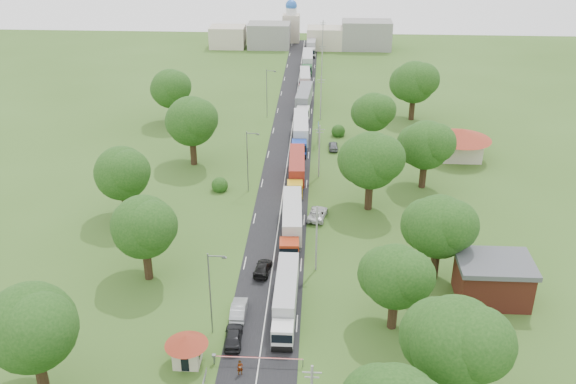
# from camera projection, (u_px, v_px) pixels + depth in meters

# --- Properties ---
(ground) EXTENTS (260.00, 260.00, 0.00)m
(ground) POSITION_uv_depth(u_px,v_px,m) (276.00, 240.00, 87.27)
(ground) COLOR #35551C
(ground) RESTS_ON ground
(road) EXTENTS (8.00, 200.00, 0.04)m
(road) POSITION_uv_depth(u_px,v_px,m) (285.00, 179.00, 105.19)
(road) COLOR black
(road) RESTS_ON ground
(boom_barrier) EXTENTS (9.22, 0.35, 1.18)m
(boom_barrier) POSITION_uv_depth(u_px,v_px,m) (245.00, 358.00, 64.53)
(boom_barrier) COLOR slate
(boom_barrier) RESTS_ON ground
(guard_booth) EXTENTS (4.40, 4.40, 3.45)m
(guard_booth) POSITION_uv_depth(u_px,v_px,m) (187.00, 346.00, 64.26)
(guard_booth) COLOR beige
(guard_booth) RESTS_ON ground
(info_sign) EXTENTS (0.12, 3.10, 4.10)m
(info_sign) POSITION_uv_depth(u_px,v_px,m) (318.00, 130.00, 117.06)
(info_sign) COLOR slate
(info_sign) RESTS_ON ground
(pole_1) EXTENTS (1.60, 0.24, 9.00)m
(pole_1) POSITION_uv_depth(u_px,v_px,m) (317.00, 237.00, 78.65)
(pole_1) COLOR gray
(pole_1) RESTS_ON ground
(pole_2) EXTENTS (1.60, 0.24, 9.00)m
(pole_2) POSITION_uv_depth(u_px,v_px,m) (319.00, 150.00, 103.75)
(pole_2) COLOR gray
(pole_2) RESTS_ON ground
(pole_3) EXTENTS (1.60, 0.24, 9.00)m
(pole_3) POSITION_uv_depth(u_px,v_px,m) (321.00, 97.00, 128.85)
(pole_3) COLOR gray
(pole_3) RESTS_ON ground
(pole_4) EXTENTS (1.60, 0.24, 9.00)m
(pole_4) POSITION_uv_depth(u_px,v_px,m) (322.00, 62.00, 153.95)
(pole_4) COLOR gray
(pole_4) RESTS_ON ground
(pole_5) EXTENTS (1.60, 0.24, 9.00)m
(pole_5) POSITION_uv_depth(u_px,v_px,m) (323.00, 36.00, 179.04)
(pole_5) COLOR gray
(pole_5) RESTS_ON ground
(lamp_0) EXTENTS (2.03, 0.22, 10.00)m
(lamp_0) POSITION_uv_depth(u_px,v_px,m) (211.00, 290.00, 67.16)
(lamp_0) COLOR slate
(lamp_0) RESTS_ON ground
(lamp_1) EXTENTS (2.03, 0.22, 10.00)m
(lamp_1) POSITION_uv_depth(u_px,v_px,m) (248.00, 159.00, 98.53)
(lamp_1) COLOR slate
(lamp_1) RESTS_ON ground
(lamp_2) EXTENTS (2.03, 0.22, 10.00)m
(lamp_2) POSITION_uv_depth(u_px,v_px,m) (267.00, 91.00, 129.90)
(lamp_2) COLOR slate
(lamp_2) RESTS_ON ground
(tree_1) EXTENTS (9.60, 9.60, 12.05)m
(tree_1) POSITION_uv_depth(u_px,v_px,m) (456.00, 341.00, 56.17)
(tree_1) COLOR #382616
(tree_1) RESTS_ON ground
(tree_2) EXTENTS (8.00, 8.00, 10.10)m
(tree_2) POSITION_uv_depth(u_px,v_px,m) (396.00, 276.00, 67.66)
(tree_2) COLOR #382616
(tree_2) RESTS_ON ground
(tree_3) EXTENTS (8.80, 8.80, 11.07)m
(tree_3) POSITION_uv_depth(u_px,v_px,m) (439.00, 226.00, 76.06)
(tree_3) COLOR #382616
(tree_3) RESTS_ON ground
(tree_4) EXTENTS (9.60, 9.60, 12.05)m
(tree_4) POSITION_uv_depth(u_px,v_px,m) (371.00, 160.00, 92.28)
(tree_4) COLOR #382616
(tree_4) RESTS_ON ground
(tree_5) EXTENTS (8.80, 8.80, 11.07)m
(tree_5) POSITION_uv_depth(u_px,v_px,m) (426.00, 145.00, 99.26)
(tree_5) COLOR #382616
(tree_5) RESTS_ON ground
(tree_6) EXTENTS (8.00, 8.00, 10.10)m
(tree_6) POSITION_uv_depth(u_px,v_px,m) (373.00, 112.00, 115.11)
(tree_6) COLOR #382616
(tree_6) RESTS_ON ground
(tree_7) EXTENTS (9.60, 9.60, 12.05)m
(tree_7) POSITION_uv_depth(u_px,v_px,m) (414.00, 82.00, 127.58)
(tree_7) COLOR #382616
(tree_7) RESTS_ON ground
(tree_9) EXTENTS (9.60, 9.60, 12.05)m
(tree_9) POSITION_uv_depth(u_px,v_px,m) (32.00, 326.00, 58.07)
(tree_9) COLOR #382616
(tree_9) RESTS_ON ground
(tree_10) EXTENTS (8.80, 8.80, 11.07)m
(tree_10) POSITION_uv_depth(u_px,v_px,m) (144.00, 226.00, 76.01)
(tree_10) COLOR #382616
(tree_10) RESTS_ON ground
(tree_11) EXTENTS (8.80, 8.80, 11.07)m
(tree_11) POSITION_uv_depth(u_px,v_px,m) (122.00, 173.00, 89.80)
(tree_11) COLOR #382616
(tree_11) RESTS_ON ground
(tree_12) EXTENTS (9.60, 9.60, 12.05)m
(tree_12) POSITION_uv_depth(u_px,v_px,m) (191.00, 121.00, 107.17)
(tree_12) COLOR #382616
(tree_12) RESTS_ON ground
(tree_13) EXTENTS (8.80, 8.80, 11.07)m
(tree_13) POSITION_uv_depth(u_px,v_px,m) (171.00, 88.00, 125.76)
(tree_13) COLOR #382616
(tree_13) RESTS_ON ground
(house_brick) EXTENTS (8.60, 6.60, 5.20)m
(house_brick) POSITION_uv_depth(u_px,v_px,m) (493.00, 279.00, 74.05)
(house_brick) COLOR maroon
(house_brick) RESTS_ON ground
(house_cream) EXTENTS (10.08, 10.08, 5.80)m
(house_cream) POSITION_uv_depth(u_px,v_px,m) (461.00, 139.00, 111.06)
(house_cream) COLOR beige
(house_cream) RESTS_ON ground
(distant_town) EXTENTS (52.00, 8.00, 8.00)m
(distant_town) POSITION_uv_depth(u_px,v_px,m) (306.00, 36.00, 184.29)
(distant_town) COLOR gray
(distant_town) RESTS_ON ground
(church) EXTENTS (5.00, 5.00, 12.30)m
(church) POSITION_uv_depth(u_px,v_px,m) (291.00, 23.00, 190.86)
(church) COLOR beige
(church) RESTS_ON ground
(truck_0) EXTENTS (2.41, 13.87, 3.85)m
(truck_0) POSITION_uv_depth(u_px,v_px,m) (286.00, 297.00, 72.02)
(truck_0) COLOR white
(truck_0) RESTS_ON ground
(truck_1) EXTENTS (3.13, 15.05, 4.16)m
(truck_1) POSITION_uv_depth(u_px,v_px,m) (292.00, 221.00, 87.46)
(truck_1) COLOR #A22F12
(truck_1) RESTS_ON ground
(truck_2) EXTENTS (2.83, 14.25, 3.94)m
(truck_2) POSITION_uv_depth(u_px,v_px,m) (297.00, 170.00, 103.25)
(truck_2) COLOR gold
(truck_2) RESTS_ON ground
(truck_3) EXTENTS (3.11, 15.65, 4.33)m
(truck_3) POSITION_uv_depth(u_px,v_px,m) (301.00, 131.00, 118.28)
(truck_3) COLOR #1B3BA3
(truck_3) RESTS_ON ground
(truck_4) EXTENTS (3.41, 15.66, 4.32)m
(truck_4) POSITION_uv_depth(u_px,v_px,m) (304.00, 100.00, 134.88)
(truck_4) COLOR silver
(truck_4) RESTS_ON ground
(truck_5) EXTENTS (2.77, 13.52, 3.74)m
(truck_5) POSITION_uv_depth(u_px,v_px,m) (305.00, 80.00, 149.13)
(truck_5) COLOR red
(truck_5) RESTS_ON ground
(truck_6) EXTENTS (2.78, 14.67, 4.06)m
(truck_6) POSITION_uv_depth(u_px,v_px,m) (308.00, 61.00, 164.07)
(truck_6) COLOR #215A2C
(truck_6) RESTS_ON ground
(truck_7) EXTENTS (2.54, 13.80, 3.82)m
(truck_7) POSITION_uv_depth(u_px,v_px,m) (311.00, 45.00, 180.19)
(truck_7) COLOR #B6B6B6
(truck_7) RESTS_ON ground
(car_lane_front) EXTENTS (2.13, 4.69, 1.56)m
(car_lane_front) POSITION_uv_depth(u_px,v_px,m) (233.00, 337.00, 67.74)
(car_lane_front) COLOR black
(car_lane_front) RESTS_ON ground
(car_lane_mid) EXTENTS (1.64, 4.69, 1.54)m
(car_lane_mid) POSITION_uv_depth(u_px,v_px,m) (239.00, 310.00, 71.98)
(car_lane_mid) COLOR #9A9DA1
(car_lane_mid) RESTS_ON ground
(car_lane_rear) EXTENTS (2.41, 4.80, 1.34)m
(car_lane_rear) POSITION_uv_depth(u_px,v_px,m) (263.00, 268.00, 79.81)
(car_lane_rear) COLOR black
(car_lane_rear) RESTS_ON ground
(car_verge_near) EXTENTS (3.23, 5.50, 1.44)m
(car_verge_near) POSITION_uv_depth(u_px,v_px,m) (317.00, 214.00, 92.64)
(car_verge_near) COLOR silver
(car_verge_near) RESTS_ON ground
(car_verge_far) EXTENTS (1.76, 4.12, 1.39)m
(car_verge_far) POSITION_uv_depth(u_px,v_px,m) (333.00, 146.00, 116.17)
(car_verge_far) COLOR slate
(car_verge_far) RESTS_ON ground
(pedestrian_near) EXTENTS (0.70, 0.55, 1.68)m
(pedestrian_near) POSITION_uv_depth(u_px,v_px,m) (240.00, 368.00, 63.31)
(pedestrian_near) COLOR gray
(pedestrian_near) RESTS_ON ground
(pedestrian_booth) EXTENTS (0.81, 0.94, 1.67)m
(pedestrian_booth) POSITION_uv_depth(u_px,v_px,m) (195.00, 356.00, 64.87)
(pedestrian_booth) COLOR gray
(pedestrian_booth) RESTS_ON ground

